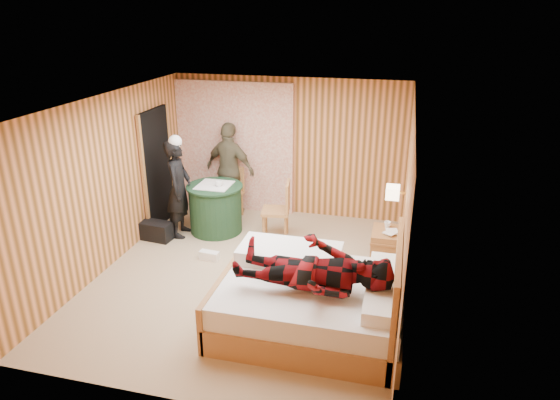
% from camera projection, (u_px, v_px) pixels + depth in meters
% --- Properties ---
extents(floor, '(4.20, 5.00, 0.01)m').
position_uv_depth(floor, '(248.00, 276.00, 7.19)').
color(floor, tan).
rests_on(floor, ground).
extents(ceiling, '(4.20, 5.00, 0.01)m').
position_uv_depth(ceiling, '(244.00, 102.00, 6.29)').
color(ceiling, white).
rests_on(ceiling, wall_back).
extents(wall_back, '(4.20, 0.02, 2.50)m').
position_uv_depth(wall_back, '(289.00, 147.00, 9.00)').
color(wall_back, '#F3985D').
rests_on(wall_back, floor).
extents(wall_left, '(0.02, 5.00, 2.50)m').
position_uv_depth(wall_left, '(108.00, 182.00, 7.22)').
color(wall_left, '#F3985D').
rests_on(wall_left, floor).
extents(wall_right, '(0.02, 5.00, 2.50)m').
position_uv_depth(wall_right, '(406.00, 209.00, 6.26)').
color(wall_right, '#F3985D').
rests_on(wall_right, floor).
extents(curtain, '(2.20, 0.08, 2.40)m').
position_uv_depth(curtain, '(235.00, 147.00, 9.18)').
color(curtain, white).
rests_on(curtain, floor).
extents(doorway, '(0.06, 0.90, 2.05)m').
position_uv_depth(doorway, '(157.00, 169.00, 8.55)').
color(doorway, black).
rests_on(doorway, floor).
extents(wall_lamp, '(0.26, 0.24, 0.16)m').
position_uv_depth(wall_lamp, '(393.00, 192.00, 6.69)').
color(wall_lamp, gold).
rests_on(wall_lamp, wall_right).
extents(bed, '(2.18, 1.72, 1.18)m').
position_uv_depth(bed, '(313.00, 300.00, 5.97)').
color(bed, tan).
rests_on(bed, floor).
extents(nightstand, '(0.43, 0.59, 0.57)m').
position_uv_depth(nightstand, '(385.00, 248.00, 7.37)').
color(nightstand, tan).
rests_on(nightstand, floor).
extents(round_table, '(0.95, 0.95, 0.84)m').
position_uv_depth(round_table, '(216.00, 208.00, 8.49)').
color(round_table, '#1F4324').
rests_on(round_table, floor).
extents(chair_far, '(0.53, 0.53, 0.93)m').
position_uv_depth(chair_far, '(231.00, 187.00, 9.11)').
color(chair_far, tan).
rests_on(chair_far, floor).
extents(chair_near, '(0.51, 0.51, 0.99)m').
position_uv_depth(chair_near, '(281.00, 206.00, 8.17)').
color(chair_near, tan).
rests_on(chair_near, floor).
extents(duffel_bag, '(0.56, 0.34, 0.30)m').
position_uv_depth(duffel_bag, '(156.00, 231.00, 8.27)').
color(duffel_bag, black).
rests_on(duffel_bag, floor).
extents(sneaker_left, '(0.31, 0.15, 0.13)m').
position_uv_depth(sneaker_left, '(209.00, 256.00, 7.63)').
color(sneaker_left, white).
rests_on(sneaker_left, floor).
extents(sneaker_right, '(0.32, 0.21, 0.13)m').
position_uv_depth(sneaker_right, '(271.00, 240.00, 8.13)').
color(sneaker_right, white).
rests_on(sneaker_right, floor).
extents(woman_standing, '(0.47, 0.65, 1.65)m').
position_uv_depth(woman_standing, '(179.00, 189.00, 8.21)').
color(woman_standing, black).
rests_on(woman_standing, floor).
extents(man_at_table, '(1.09, 0.69, 1.72)m').
position_uv_depth(man_at_table, '(230.00, 169.00, 9.04)').
color(man_at_table, brown).
rests_on(man_at_table, floor).
extents(man_on_bed, '(0.86, 0.67, 1.77)m').
position_uv_depth(man_on_bed, '(314.00, 259.00, 5.51)').
color(man_on_bed, maroon).
rests_on(man_on_bed, bed).
extents(book_lower, '(0.21, 0.25, 0.02)m').
position_uv_depth(book_lower, '(387.00, 232.00, 7.23)').
color(book_lower, white).
rests_on(book_lower, nightstand).
extents(book_upper, '(0.26, 0.28, 0.02)m').
position_uv_depth(book_upper, '(387.00, 230.00, 7.22)').
color(book_upper, white).
rests_on(book_upper, nightstand).
extents(cup_nightstand, '(0.13, 0.13, 0.09)m').
position_uv_depth(cup_nightstand, '(387.00, 225.00, 7.38)').
color(cup_nightstand, white).
rests_on(cup_nightstand, nightstand).
extents(cup_table, '(0.15, 0.15, 0.10)m').
position_uv_depth(cup_table, '(219.00, 184.00, 8.25)').
color(cup_table, white).
rests_on(cup_table, round_table).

